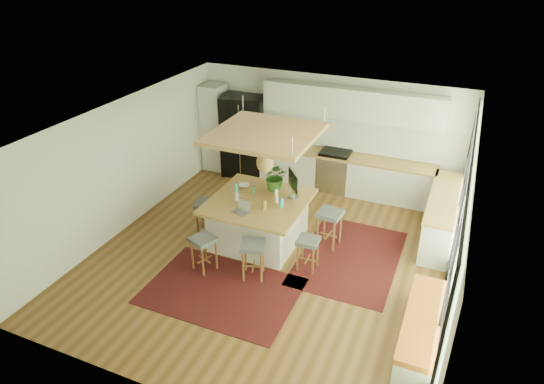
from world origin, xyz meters
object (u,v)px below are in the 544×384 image
at_px(stool_right_back, 329,230).
at_px(microwave, 275,139).
at_px(fridge, 243,139).
at_px(island, 259,221).
at_px(stool_near_right, 253,260).
at_px(stool_left_side, 207,218).
at_px(stool_near_left, 204,253).
at_px(monitor, 294,185).
at_px(island_plant, 276,180).
at_px(laptop, 240,207).
at_px(stool_right_front, 308,253).

distance_m(stool_right_back, microwave, 3.27).
xyz_separation_m(fridge, island, (1.71, -2.81, -0.46)).
height_order(stool_near_right, microwave, microwave).
bearing_deg(stool_right_back, stool_left_side, -167.83).
xyz_separation_m(stool_near_left, monitor, (1.11, 1.65, 0.83)).
height_order(monitor, island_plant, monitor).
relative_size(stool_near_right, island_plant, 1.20).
bearing_deg(island_plant, laptop, -102.88).
bearing_deg(stool_right_front, laptop, -177.72).
bearing_deg(stool_near_right, fridge, 118.26).
bearing_deg(stool_left_side, stool_right_back, 12.17).
height_order(island, monitor, monitor).
xyz_separation_m(stool_right_back, stool_left_side, (-2.45, -0.53, 0.00)).
distance_m(monitor, microwave, 2.74).
height_order(island, laptop, laptop).
height_order(island, island_plant, island_plant).
xyz_separation_m(stool_left_side, monitor, (1.68, 0.52, 0.83)).
distance_m(stool_near_left, island_plant, 2.08).
bearing_deg(stool_near_right, laptop, 132.50).
bearing_deg(stool_right_front, stool_near_right, -143.57).
bearing_deg(fridge, monitor, -60.93).
xyz_separation_m(stool_near_left, microwave, (-0.27, 4.02, 0.74)).
height_order(island, stool_near_left, island).
xyz_separation_m(laptop, microwave, (-0.69, 3.32, 0.04)).
bearing_deg(microwave, island_plant, -52.86).
bearing_deg(laptop, stool_left_side, 170.69).
height_order(stool_right_back, microwave, microwave).
height_order(fridge, island_plant, fridge).
xyz_separation_m(laptop, monitor, (0.69, 0.95, 0.14)).
bearing_deg(stool_near_left, stool_left_side, 117.18).
bearing_deg(fridge, stool_near_right, -76.02).
bearing_deg(monitor, stool_left_side, -110.89).
xyz_separation_m(fridge, stool_left_side, (0.61, -2.96, -0.57)).
xyz_separation_m(stool_near_right, stool_left_side, (-1.50, 0.97, 0.00)).
bearing_deg(island, fridge, 121.33).
distance_m(stool_left_side, microwave, 3.00).
xyz_separation_m(island, stool_right_front, (1.22, -0.51, -0.11)).
bearing_deg(laptop, stool_near_right, -33.73).
height_order(stool_near_left, laptop, laptop).
relative_size(laptop, monitor, 0.54).
xyz_separation_m(stool_right_front, monitor, (-0.63, 0.90, 0.83)).
height_order(stool_near_left, stool_right_front, stool_near_left).
relative_size(stool_left_side, laptop, 2.24).
height_order(fridge, stool_right_back, fridge).
relative_size(island, microwave, 3.79).
distance_m(stool_right_front, stool_left_side, 2.35).
xyz_separation_m(stool_near_right, stool_right_front, (0.82, 0.60, 0.00)).
height_order(stool_right_back, island_plant, island_plant).
bearing_deg(stool_right_front, monitor, 125.31).
xyz_separation_m(stool_right_front, island_plant, (-1.07, 1.04, 0.81)).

